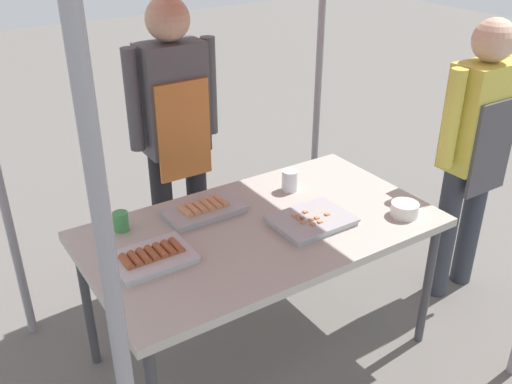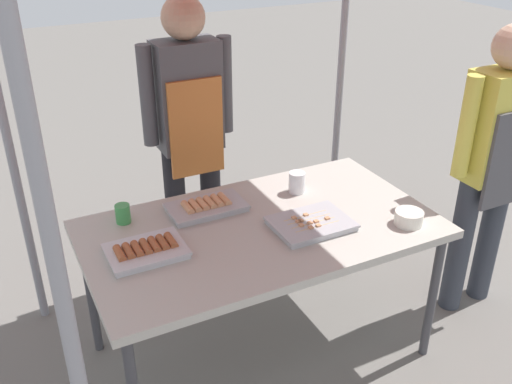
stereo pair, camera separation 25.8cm
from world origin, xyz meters
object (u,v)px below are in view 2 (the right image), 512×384
at_px(customer_nearby, 494,153).
at_px(drink_cup_by_wok, 297,182).
at_px(stall_table, 261,235).
at_px(tray_meat_skewers, 311,224).
at_px(tray_pork_links, 206,207).
at_px(condiment_bowl, 409,218).
at_px(drink_cup_near_edge, 123,214).
at_px(tray_grilled_sausages, 146,250).
at_px(vendor_woman, 189,122).

bearing_deg(customer_nearby, drink_cup_by_wok, 158.12).
distance_m(stall_table, tray_meat_skewers, 0.24).
xyz_separation_m(tray_pork_links, condiment_bowl, (0.78, -0.53, 0.01)).
xyz_separation_m(drink_cup_near_edge, customer_nearby, (1.80, -0.47, 0.13)).
height_order(tray_grilled_sausages, tray_meat_skewers, tray_grilled_sausages).
bearing_deg(drink_cup_near_edge, tray_meat_skewers, -29.58).
height_order(stall_table, customer_nearby, customer_nearby).
bearing_deg(tray_grilled_sausages, customer_nearby, -5.26).
xyz_separation_m(stall_table, tray_meat_skewers, (0.20, -0.11, 0.07)).
height_order(tray_grilled_sausages, drink_cup_near_edge, drink_cup_near_edge).
xyz_separation_m(tray_meat_skewers, tray_pork_links, (-0.37, 0.36, 0.00)).
xyz_separation_m(tray_grilled_sausages, tray_meat_skewers, (0.74, -0.12, -0.00)).
bearing_deg(tray_pork_links, tray_grilled_sausages, -147.30).
bearing_deg(drink_cup_by_wok, stall_table, -145.52).
bearing_deg(customer_nearby, drink_cup_near_edge, 165.31).
bearing_deg(stall_table, tray_meat_skewers, -29.72).
height_order(tray_pork_links, customer_nearby, customer_nearby).
height_order(tray_pork_links, condiment_bowl, condiment_bowl).
distance_m(tray_grilled_sausages, tray_pork_links, 0.44).
bearing_deg(condiment_bowl, vendor_woman, 120.29).
bearing_deg(vendor_woman, stall_table, 92.03).
distance_m(tray_meat_skewers, drink_cup_near_edge, 0.86).
bearing_deg(tray_pork_links, customer_nearby, -15.83).
height_order(tray_grilled_sausages, drink_cup_by_wok, drink_cup_by_wok).
bearing_deg(drink_cup_by_wok, tray_pork_links, 176.84).
height_order(tray_pork_links, vendor_woman, vendor_woman).
distance_m(tray_meat_skewers, drink_cup_by_wok, 0.35).
bearing_deg(stall_table, vendor_woman, 92.03).
xyz_separation_m(condiment_bowl, vendor_woman, (-0.64, 1.10, 0.20)).
height_order(stall_table, tray_meat_skewers, tray_meat_skewers).
bearing_deg(tray_pork_links, vendor_woman, 76.09).
xyz_separation_m(drink_cup_by_wok, vendor_woman, (-0.34, 0.59, 0.18)).
xyz_separation_m(tray_pork_links, drink_cup_near_edge, (-0.38, 0.07, 0.02)).
bearing_deg(condiment_bowl, drink_cup_by_wok, 120.45).
distance_m(stall_table, drink_cup_by_wok, 0.40).
distance_m(drink_cup_near_edge, drink_cup_by_wok, 0.87).
xyz_separation_m(vendor_woman, customer_nearby, (1.28, -0.96, -0.06)).
bearing_deg(tray_pork_links, drink_cup_near_edge, 169.64).
height_order(drink_cup_near_edge, vendor_woman, vendor_woman).
bearing_deg(tray_meat_skewers, drink_cup_by_wok, 70.44).
bearing_deg(condiment_bowl, tray_meat_skewers, 156.83).
xyz_separation_m(drink_cup_by_wok, customer_nearby, (0.93, -0.37, 0.13)).
relative_size(drink_cup_by_wok, vendor_woman, 0.07).
bearing_deg(drink_cup_near_edge, condiment_bowl, -27.38).
bearing_deg(customer_nearby, tray_meat_skewers, 177.47).
distance_m(tray_meat_skewers, tray_pork_links, 0.51).
distance_m(stall_table, drink_cup_near_edge, 0.64).
bearing_deg(tray_pork_links, tray_meat_skewers, -44.16).
height_order(vendor_woman, customer_nearby, vendor_woman).
xyz_separation_m(stall_table, drink_cup_near_edge, (-0.55, 0.31, 0.10)).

